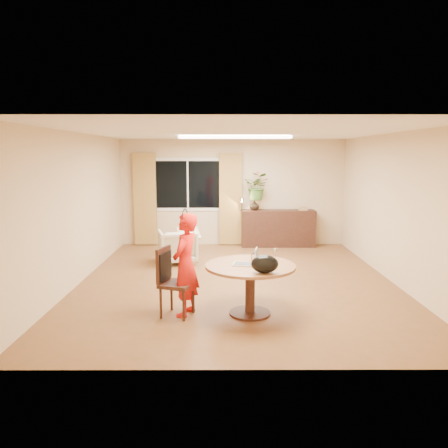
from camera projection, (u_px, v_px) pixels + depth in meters
name	position (u px, v px, depth m)	size (l,w,h in m)	color
floor	(236.00, 281.00, 7.76)	(6.50, 6.50, 0.00)	brown
ceiling	(237.00, 132.00, 7.36)	(6.50, 6.50, 0.00)	white
wall_back	(232.00, 193.00, 10.77)	(5.50, 5.50, 0.00)	#D5B88A
wall_left	(78.00, 209.00, 7.55)	(6.50, 6.50, 0.00)	#D5B88A
wall_right	(395.00, 209.00, 7.57)	(6.50, 6.50, 0.00)	#D5B88A
window	(188.00, 185.00, 10.72)	(1.70, 0.03, 1.30)	white
curtain_left	(145.00, 199.00, 10.70)	(0.55, 0.08, 2.25)	brown
curtain_right	(230.00, 199.00, 10.70)	(0.55, 0.08, 2.25)	brown
ceiling_panel	(235.00, 137.00, 8.55)	(2.20, 0.35, 0.05)	white
dining_table	(250.00, 275.00, 6.07)	(1.26, 1.26, 0.72)	brown
dining_chair	(177.00, 282.00, 6.03)	(0.46, 0.42, 0.96)	black
child	(186.00, 265.00, 6.03)	(0.34, 0.52, 1.44)	#B72A0E
laptop	(246.00, 256.00, 6.02)	(0.37, 0.25, 0.25)	#B7B7BC
tumbler	(253.00, 257.00, 6.27)	(0.07, 0.07, 0.10)	white
wine_glass	(275.00, 255.00, 6.20)	(0.07, 0.07, 0.20)	white
pot_lid	(264.00, 258.00, 6.36)	(0.22, 0.22, 0.04)	white
handbag	(265.00, 264.00, 5.60)	(0.36, 0.21, 0.24)	black
armchair	(178.00, 246.00, 9.05)	(0.74, 0.76, 0.69)	beige
throw	(189.00, 229.00, 8.97)	(0.45, 0.55, 0.03)	beige
sideboard	(278.00, 228.00, 10.67)	(1.78, 0.44, 0.89)	black
vase	(254.00, 205.00, 10.58)	(0.24, 0.24, 0.25)	black
bouquet	(257.00, 186.00, 10.51)	(0.59, 0.51, 0.66)	#266425
book_stack	(303.00, 208.00, 10.60)	(0.21, 0.16, 0.09)	#98714D
desk_lamp	(242.00, 204.00, 10.53)	(0.13, 0.13, 0.31)	black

